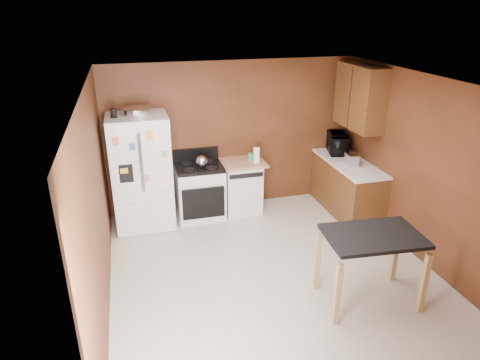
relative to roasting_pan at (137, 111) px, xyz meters
name	(u,v)px	position (x,y,z in m)	size (l,w,h in m)	color
floor	(273,274)	(1.53, -1.91, -1.85)	(4.50, 4.50, 0.00)	beige
ceiling	(280,85)	(1.53, -1.91, 0.65)	(4.50, 4.50, 0.00)	white
wall_back	(232,136)	(1.53, 0.34, -0.60)	(4.20, 4.20, 0.00)	brown
wall_front	(377,305)	(1.53, -4.16, -0.60)	(4.20, 4.20, 0.00)	brown
wall_left	(97,208)	(-0.57, -1.91, -0.60)	(4.50, 4.50, 0.00)	brown
wall_right	(425,172)	(3.63, -1.91, -0.60)	(4.50, 4.50, 0.00)	brown
roasting_pan	(137,111)	(0.00, 0.00, 0.00)	(0.41, 0.41, 0.10)	silver
pen_cup	(114,113)	(-0.33, -0.10, 0.02)	(0.09, 0.09, 0.13)	black
kettle	(202,162)	(0.93, -0.07, -0.85)	(0.19, 0.19, 0.19)	silver
paper_towel	(257,155)	(1.85, -0.05, -0.84)	(0.11, 0.11, 0.25)	white
green_canister	(251,156)	(1.79, 0.09, -0.90)	(0.10, 0.10, 0.12)	#44B168
toaster	(351,159)	(3.28, -0.59, -0.86)	(0.16, 0.26, 0.19)	silver
microwave	(337,144)	(3.36, 0.06, -0.80)	(0.56, 0.38, 0.31)	black
refrigerator	(142,172)	(-0.02, -0.04, -0.95)	(0.90, 0.80, 1.80)	white
gas_range	(200,190)	(0.89, 0.02, -1.39)	(0.76, 0.68, 1.10)	white
dishwasher	(241,186)	(1.61, 0.04, -1.40)	(0.78, 0.63, 0.89)	white
right_cabinets	(351,161)	(3.37, -0.43, -0.94)	(0.63, 1.58, 2.45)	brown
island	(372,246)	(2.44, -2.69, -1.10)	(1.16, 0.81, 0.91)	black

